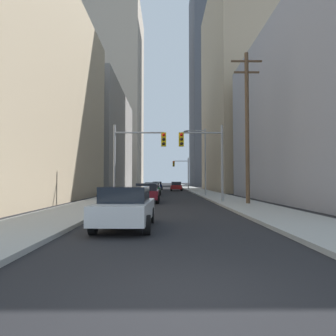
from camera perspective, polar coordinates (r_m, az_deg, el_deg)
The scene contains 17 objects.
ground_plane at distance 4.69m, azimuth 2.56°, elevation -24.22°, with size 400.00×400.00×0.00m, color black.
sidewalk_left at distance 54.60m, azimuth -5.76°, elevation -4.13°, with size 3.38×160.00×0.15m, color #9E9E99.
sidewalk_right at distance 54.64m, azimuth 5.20°, elevation -4.13°, with size 3.38×160.00×0.15m, color #9E9E99.
sedan_white at distance 11.08m, azimuth -8.09°, elevation -7.40°, with size 1.95×4.26×1.52m.
sedan_maroon at distance 23.72m, azimuth -4.00°, elevation -4.73°, with size 1.95×4.22×1.52m.
sedan_green at distance 35.14m, azimuth -2.98°, elevation -3.97°, with size 1.95×4.24×1.52m.
sedan_red at distance 50.20m, azimuth 1.59°, elevation -3.50°, with size 1.95×4.25×1.52m.
sedan_navy at distance 55.38m, azimuth -2.05°, elevation -3.39°, with size 1.95×4.22×1.52m.
traffic_signal_near_left at distance 22.91m, azimuth -5.93°, elevation 3.42°, with size 4.04×0.44×6.00m.
traffic_signal_near_right at distance 22.99m, azimuth 6.77°, elevation 3.32°, with size 3.40×0.44×6.00m.
traffic_signal_far_right at distance 56.30m, azimuth 2.61°, elevation -0.08°, with size 3.04×0.44×6.00m.
utility_pole_right at distance 21.96m, azimuth 14.87°, elevation 8.06°, with size 2.20×0.28×10.82m.
street_lamp_right at distance 33.34m, azimuth 6.45°, elevation 2.46°, with size 2.50×0.32×7.50m.
building_left_mid_office at distance 57.91m, azimuth -17.81°, elevation 4.94°, with size 18.91×28.19×18.02m, color gray.
building_left_far_tower at distance 102.52m, azimuth -10.81°, elevation 13.17°, with size 19.63×24.60×58.34m, color #B7A893.
building_right_mid_block at distance 56.99m, azimuth 20.35°, elevation 13.92°, with size 23.90×24.37×35.20m, color tan.
building_right_far_highrise at distance 102.42m, azimuth 8.96°, elevation 15.34°, with size 15.34×20.56×65.77m, color #4C515B.
Camera 1 is at (-0.23, -4.35, 1.74)m, focal length 31.92 mm.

